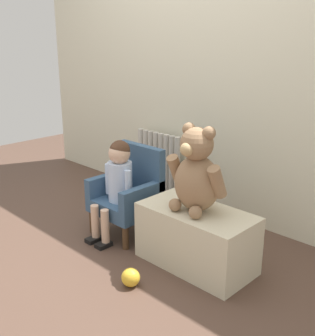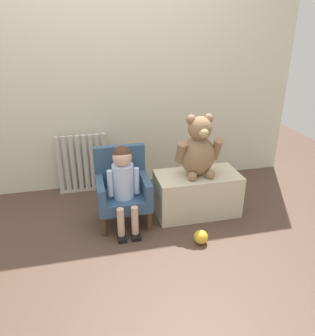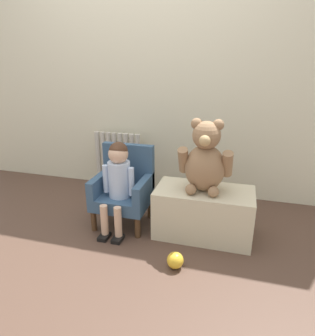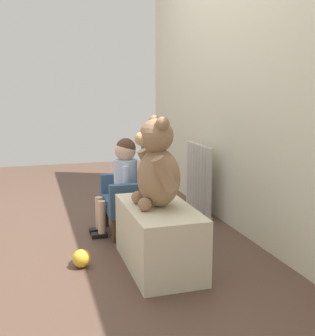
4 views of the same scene
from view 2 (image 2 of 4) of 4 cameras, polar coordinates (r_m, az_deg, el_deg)
ground_plane at (r=2.51m, az=-4.80°, el=-14.59°), size 6.00×6.00×0.00m
back_wall at (r=3.19m, az=-9.05°, el=17.26°), size 3.80×0.05×2.40m
radiator at (r=3.29m, az=-12.88°, el=0.69°), size 0.50×0.05×0.59m
child_armchair at (r=2.74m, az=-6.14°, el=-3.49°), size 0.43×0.39×0.63m
child_figure at (r=2.58m, az=-5.98°, el=-1.57°), size 0.25×0.35×0.70m
low_bench at (r=2.90m, az=6.86°, el=-4.41°), size 0.72×0.37×0.37m
large_teddy_bear at (r=2.72m, az=7.15°, el=3.26°), size 0.38×0.27×0.53m
toy_ball at (r=2.59m, az=7.56°, el=-11.82°), size 0.11×0.11×0.11m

